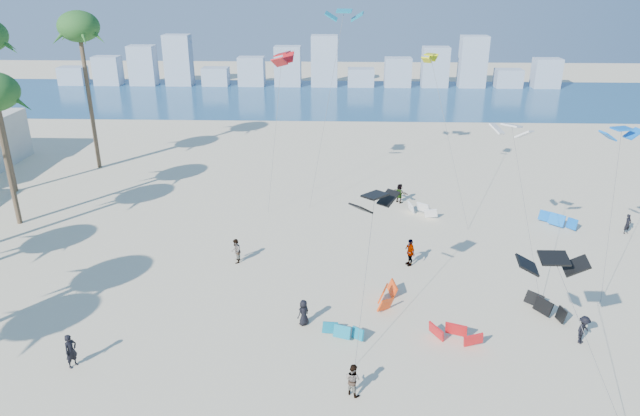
{
  "coord_description": "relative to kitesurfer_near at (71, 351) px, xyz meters",
  "views": [
    {
      "loc": [
        4.22,
        -18.26,
        18.57
      ],
      "look_at": [
        3.0,
        16.0,
        4.5
      ],
      "focal_mm": 32.8,
      "sensor_mm": 36.0,
      "label": 1
    }
  ],
  "objects": [
    {
      "name": "ocean",
      "position": [
        9.07,
        66.49,
        -0.91
      ],
      "size": [
        220.0,
        220.0,
        0.0
      ],
      "primitive_type": "plane",
      "color": "navy",
      "rests_on": "ground"
    },
    {
      "name": "kitesurfer_near",
      "position": [
        0.0,
        0.0,
        0.0
      ],
      "size": [
        0.7,
        0.79,
        1.83
      ],
      "primitive_type": "imported",
      "rotation": [
        0.0,
        0.0,
        1.08
      ],
      "color": "black",
      "rests_on": "ground"
    },
    {
      "name": "kitesurfer_mid",
      "position": [
        14.03,
        -1.58,
        -0.09
      ],
      "size": [
        1.02,
        0.99,
        1.65
      ],
      "primitive_type": "imported",
      "rotation": [
        0.0,
        0.0,
        2.47
      ],
      "color": "gray",
      "rests_on": "ground"
    },
    {
      "name": "kitesurfers_far",
      "position": [
        18.01,
        12.23,
        -0.06
      ],
      "size": [
        29.39,
        21.38,
        1.91
      ],
      "color": "black",
      "rests_on": "ground"
    },
    {
      "name": "grounded_kites",
      "position": [
        21.58,
        10.01,
        -0.46
      ],
      "size": [
        19.46,
        19.77,
        0.97
      ],
      "color": "#0C7998",
      "rests_on": "ground"
    },
    {
      "name": "flying_kites",
      "position": [
        20.52,
        15.13,
        9.32
      ],
      "size": [
        32.33,
        33.87,
        15.94
      ],
      "color": "black",
      "rests_on": "ground"
    },
    {
      "name": "distant_skyline",
      "position": [
        7.88,
        76.49,
        2.17
      ],
      "size": [
        85.0,
        3.0,
        8.4
      ],
      "color": "#9EADBF",
      "rests_on": "ground"
    }
  ]
}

